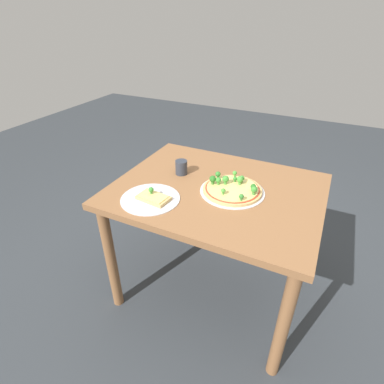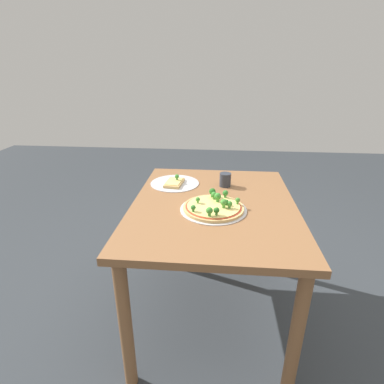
% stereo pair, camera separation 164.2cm
% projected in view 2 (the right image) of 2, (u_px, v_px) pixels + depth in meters
% --- Properties ---
extents(ground_plane, '(8.00, 8.00, 0.00)m').
position_uv_depth(ground_plane, '(210.00, 312.00, 1.89)').
color(ground_plane, '#33383D').
extents(dining_table, '(1.09, 0.86, 0.76)m').
position_uv_depth(dining_table, '(213.00, 221.00, 1.64)').
color(dining_table, brown).
rests_on(dining_table, ground_plane).
extents(pizza_tray_whole, '(0.34, 0.34, 0.07)m').
position_uv_depth(pizza_tray_whole, '(214.00, 207.00, 1.51)').
color(pizza_tray_whole, silver).
rests_on(pizza_tray_whole, dining_table).
extents(pizza_tray_slice, '(0.30, 0.30, 0.06)m').
position_uv_depth(pizza_tray_slice, '(175.00, 183.00, 1.85)').
color(pizza_tray_slice, silver).
rests_on(pizza_tray_slice, dining_table).
extents(drinking_cup, '(0.07, 0.07, 0.08)m').
position_uv_depth(drinking_cup, '(225.00, 180.00, 1.80)').
color(drinking_cup, '#2D333D').
rests_on(drinking_cup, dining_table).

